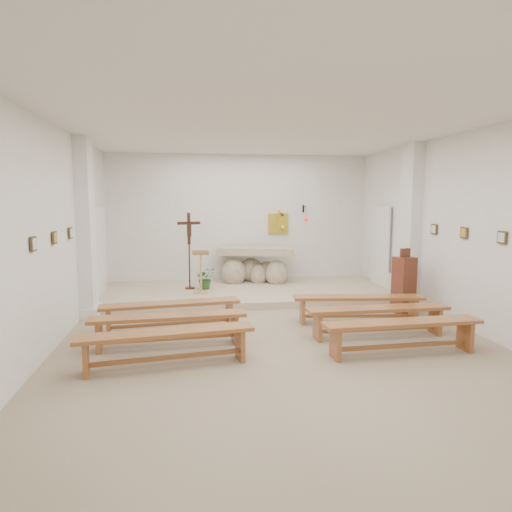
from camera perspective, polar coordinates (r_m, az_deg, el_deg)
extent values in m
cube|color=tan|center=(7.77, 2.37, -10.24)|extent=(7.00, 10.00, 0.00)
cube|color=white|center=(7.58, -24.44, 2.20)|extent=(0.02, 10.00, 3.50)
cube|color=white|center=(8.80, 25.39, 2.74)|extent=(0.02, 10.00, 3.50)
cube|color=white|center=(12.36, -2.01, 4.50)|extent=(7.00, 0.02, 3.50)
cube|color=silver|center=(7.50, 2.51, 16.11)|extent=(7.00, 10.00, 0.02)
cube|color=beige|center=(11.10, -1.08, -4.52)|extent=(6.98, 3.00, 0.15)
cube|color=white|center=(9.49, -20.48, 3.26)|extent=(0.26, 0.55, 3.50)
cube|color=white|center=(10.45, 18.72, 3.65)|extent=(0.26, 0.55, 3.50)
cube|color=gold|center=(12.50, 2.81, 4.07)|extent=(0.55, 0.04, 0.55)
cube|color=black|center=(12.65, 5.93, 5.89)|extent=(0.04, 0.02, 0.20)
cylinder|color=black|center=(12.50, 6.11, 6.19)|extent=(0.02, 0.30, 0.02)
cylinder|color=black|center=(12.36, 6.28, 5.39)|extent=(0.01, 0.01, 0.34)
sphere|color=red|center=(12.37, 6.27, 4.51)|extent=(0.11, 0.11, 0.11)
cube|color=#45341E|center=(6.82, -26.07, 1.37)|extent=(0.03, 0.20, 0.20)
cube|color=#45341E|center=(7.77, -23.89, 2.11)|extent=(0.03, 0.20, 0.20)
cube|color=#45341E|center=(8.74, -22.18, 2.68)|extent=(0.03, 0.20, 0.20)
cube|color=#45341E|center=(8.14, 28.40, 2.06)|extent=(0.03, 0.20, 0.20)
cube|color=#45341E|center=(8.95, 24.56, 2.66)|extent=(0.03, 0.20, 0.20)
cube|color=#45341E|center=(9.80, 21.37, 3.15)|extent=(0.03, 0.20, 0.20)
cube|color=silver|center=(10.38, -19.66, -4.67)|extent=(0.10, 0.85, 0.52)
cube|color=silver|center=(11.28, 17.06, -3.64)|extent=(0.10, 0.85, 0.52)
ellipsoid|color=beige|center=(11.86, -2.80, -2.08)|extent=(0.64, 0.54, 0.72)
ellipsoid|color=beige|center=(11.81, 2.59, -2.20)|extent=(0.59, 0.50, 0.68)
ellipsoid|color=beige|center=(12.16, -0.62, -1.76)|extent=(0.68, 0.58, 0.64)
ellipsoid|color=beige|center=(12.11, 1.37, -2.05)|extent=(0.55, 0.47, 0.59)
ellipsoid|color=beige|center=(11.92, 0.30, -2.38)|extent=(0.47, 0.40, 0.55)
cube|color=beige|center=(11.88, 0.06, 0.66)|extent=(2.08, 1.17, 0.19)
cube|color=tan|center=(10.70, -6.86, -4.51)|extent=(0.33, 0.33, 0.04)
cylinder|color=tan|center=(10.62, -6.90, -2.23)|extent=(0.04, 0.04, 0.90)
cube|color=tan|center=(10.54, -6.94, 0.40)|extent=(0.39, 0.30, 0.15)
cube|color=silver|center=(10.49, -6.95, 0.62)|extent=(0.34, 0.24, 0.11)
cylinder|color=#371D11|center=(11.25, -8.26, -3.97)|extent=(0.24, 0.24, 0.03)
cylinder|color=#371D11|center=(11.15, -8.31, -1.25)|extent=(0.04, 0.04, 1.11)
cube|color=#371D11|center=(11.06, -8.40, 3.41)|extent=(0.08, 0.06, 0.76)
cube|color=#371D11|center=(11.05, -8.41, 4.09)|extent=(0.56, 0.15, 0.07)
cube|color=#371D11|center=(11.03, -8.37, 3.25)|extent=(0.11, 0.06, 0.32)
imported|color=#275020|center=(11.14, -6.33, -2.78)|extent=(0.55, 0.50, 0.52)
cube|color=#5B271A|center=(9.77, 17.99, -3.48)|extent=(0.44, 0.44, 1.15)
cube|color=#5B271A|center=(9.68, 18.14, 0.37)|extent=(0.24, 0.11, 0.19)
cube|color=brown|center=(8.21, -10.63, -5.89)|extent=(2.46, 0.68, 0.06)
cube|color=brown|center=(8.25, -17.95, -7.87)|extent=(0.11, 0.36, 0.46)
cube|color=brown|center=(8.42, -3.39, -7.23)|extent=(0.11, 0.36, 0.46)
cube|color=brown|center=(8.29, -10.57, -8.27)|extent=(2.04, 0.32, 0.06)
cube|color=brown|center=(8.79, 12.69, -5.07)|extent=(2.46, 0.70, 0.06)
cube|color=brown|center=(8.65, 5.82, -6.85)|extent=(0.11, 0.36, 0.46)
cube|color=brown|center=(9.15, 19.09, -6.44)|extent=(0.11, 0.36, 0.46)
cube|color=brown|center=(8.87, 12.62, -7.31)|extent=(2.04, 0.33, 0.06)
cube|color=brown|center=(7.34, -10.86, -7.45)|extent=(2.45, 0.52, 0.06)
cube|color=brown|center=(7.47, -19.01, -9.48)|extent=(0.09, 0.36, 0.46)
cube|color=brown|center=(7.49, -2.66, -9.03)|extent=(0.09, 0.36, 0.46)
cube|color=brown|center=(7.44, -10.80, -10.09)|extent=(2.05, 0.18, 0.06)
cube|color=brown|center=(7.99, 15.01, -6.37)|extent=(2.43, 0.40, 0.06)
cube|color=brown|center=(7.69, 7.69, -8.67)|extent=(0.07, 0.35, 0.46)
cube|color=brown|center=(8.52, 21.49, -7.55)|extent=(0.07, 0.35, 0.46)
cube|color=brown|center=(8.07, 14.93, -8.82)|extent=(2.05, 0.08, 0.06)
cube|color=brown|center=(6.48, -11.16, -9.42)|extent=(2.46, 0.72, 0.06)
cube|color=brown|center=(6.56, -20.49, -11.89)|extent=(0.11, 0.36, 0.46)
cube|color=brown|center=(6.73, -2.01, -10.93)|extent=(0.11, 0.36, 0.46)
cube|color=brown|center=(6.59, -11.09, -12.37)|extent=(2.04, 0.35, 0.06)
cube|color=brown|center=(7.20, 17.87, -7.95)|extent=(2.44, 0.47, 0.06)
cube|color=brown|center=(6.85, 9.89, -10.70)|extent=(0.08, 0.36, 0.46)
cube|color=brown|center=(7.81, 24.68, -9.02)|extent=(0.08, 0.36, 0.46)
cube|color=brown|center=(7.30, 17.76, -10.63)|extent=(2.05, 0.13, 0.06)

